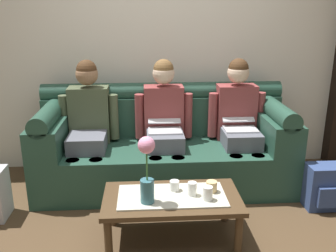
% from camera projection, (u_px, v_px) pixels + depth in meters
% --- Properties ---
extents(back_wall_patterned, '(6.00, 0.12, 2.90)m').
position_uv_depth(back_wall_patterned, '(161.00, 31.00, 3.84)').
color(back_wall_patterned, silver).
rests_on(back_wall_patterned, ground_plane).
extents(couch, '(2.40, 0.88, 0.96)m').
position_uv_depth(couch, '(164.00, 147.00, 3.66)').
color(couch, '#234738').
rests_on(couch, ground_plane).
extents(person_left, '(0.56, 0.67, 1.22)m').
position_uv_depth(person_left, '(88.00, 121.00, 3.52)').
color(person_left, '#595B66').
rests_on(person_left, ground_plane).
extents(person_middle, '(0.56, 0.67, 1.22)m').
position_uv_depth(person_middle, '(164.00, 119.00, 3.57)').
color(person_middle, '#595B66').
rests_on(person_middle, ground_plane).
extents(person_right, '(0.56, 0.67, 1.22)m').
position_uv_depth(person_right, '(238.00, 118.00, 3.61)').
color(person_right, '#595B66').
rests_on(person_right, ground_plane).
extents(coffee_table, '(1.01, 0.54, 0.37)m').
position_uv_depth(coffee_table, '(172.00, 202.00, 2.75)').
color(coffee_table, '#47331E').
rests_on(coffee_table, ground_plane).
extents(flower_vase, '(0.12, 0.12, 0.49)m').
position_uv_depth(flower_vase, '(147.00, 168.00, 2.56)').
color(flower_vase, '#336672').
rests_on(flower_vase, coffee_table).
extents(cup_near_left, '(0.07, 0.07, 0.08)m').
position_uv_depth(cup_near_left, '(174.00, 186.00, 2.79)').
color(cup_near_left, white).
rests_on(cup_near_left, coffee_table).
extents(cup_near_right, '(0.06, 0.06, 0.10)m').
position_uv_depth(cup_near_right, '(192.00, 189.00, 2.72)').
color(cup_near_right, white).
rests_on(cup_near_right, coffee_table).
extents(cup_far_center, '(0.07, 0.07, 0.10)m').
position_uv_depth(cup_far_center, '(208.00, 193.00, 2.65)').
color(cup_far_center, white).
rests_on(cup_far_center, coffee_table).
extents(cup_far_left, '(0.08, 0.08, 0.08)m').
position_uv_depth(cup_far_left, '(212.00, 186.00, 2.77)').
color(cup_far_left, '#DBB77A').
rests_on(cup_far_left, coffee_table).
extents(backpack_right, '(0.34, 0.25, 0.40)m').
position_uv_depth(backpack_right, '(326.00, 187.00, 3.23)').
color(backpack_right, '#33477A').
rests_on(backpack_right, ground_plane).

